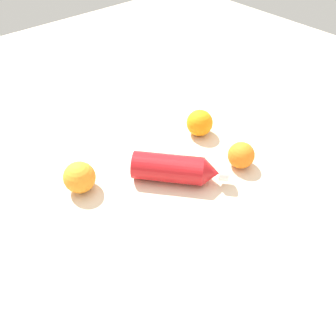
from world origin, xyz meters
The scene contains 5 objects.
ground_plane centered at (0.00, 0.00, 0.00)m, with size 2.40×2.40×0.00m, color beige.
water_bottle centered at (-0.01, -0.05, 0.04)m, with size 0.21×0.23×0.08m.
orange_0 centered at (0.16, -0.12, 0.04)m, with size 0.07×0.07×0.07m, color orange.
orange_1 centered at (-0.22, 0.09, 0.04)m, with size 0.08×0.08×0.08m, color orange.
orange_2 centered at (0.18, 0.06, 0.04)m, with size 0.08×0.08×0.08m, color orange.
Camera 1 is at (-0.44, -0.51, 0.65)m, focal length 36.06 mm.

